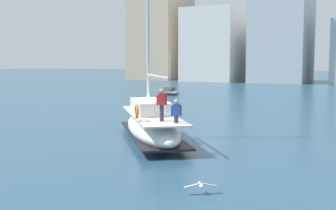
# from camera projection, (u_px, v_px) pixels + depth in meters

# --- Properties ---
(ground_plane) EXTENTS (400.00, 400.00, 0.00)m
(ground_plane) POSITION_uv_depth(u_px,v_px,m) (162.00, 139.00, 24.07)
(ground_plane) COLOR #284C66
(main_sailboat) EXTENTS (7.81, 9.04, 12.50)m
(main_sailboat) POSITION_uv_depth(u_px,v_px,m) (152.00, 124.00, 23.40)
(main_sailboat) COLOR white
(main_sailboat) RESTS_ON ground
(moored_sloop_far) EXTENTS (4.13, 2.47, 5.43)m
(moored_sloop_far) POSITION_uv_depth(u_px,v_px,m) (169.00, 92.00, 55.73)
(moored_sloop_far) COLOR #4C4C51
(moored_sloop_far) RESTS_ON ground
(seagull) EXTENTS (0.98, 0.76, 0.17)m
(seagull) POSITION_uv_depth(u_px,v_px,m) (201.00, 185.00, 13.96)
(seagull) COLOR silver
(seagull) RESTS_ON ground
(waterfront_buildings) EXTENTS (89.70, 19.52, 27.65)m
(waterfront_buildings) POSITION_uv_depth(u_px,v_px,m) (287.00, 34.00, 91.77)
(waterfront_buildings) COLOR #C6AD8E
(waterfront_buildings) RESTS_ON ground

